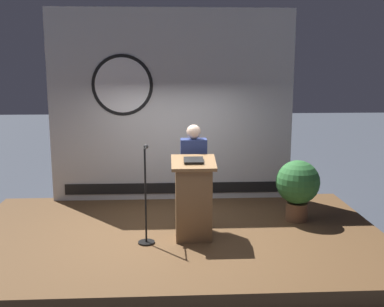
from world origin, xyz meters
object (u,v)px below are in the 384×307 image
(podium, at_px, (193,200))
(microphone_stand, at_px, (146,209))
(potted_plant, at_px, (298,185))
(speaker_person, at_px, (194,176))

(podium, xyz_separation_m, microphone_stand, (-0.69, -0.09, -0.11))
(microphone_stand, bearing_deg, potted_plant, 18.62)
(podium, relative_size, microphone_stand, 0.88)
(podium, height_order, speaker_person, speaker_person)
(microphone_stand, distance_m, potted_plant, 2.57)
(podium, xyz_separation_m, potted_plant, (1.75, 0.73, 0.00))
(potted_plant, bearing_deg, microphone_stand, -161.38)
(podium, bearing_deg, speaker_person, 86.51)
(podium, height_order, potted_plant, podium)
(podium, distance_m, speaker_person, 0.54)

